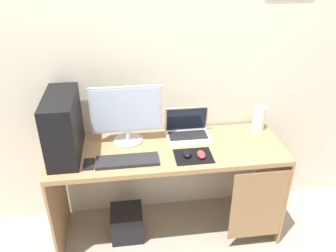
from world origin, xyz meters
The scene contains 13 objects.
ground_plane centered at (0.00, 0.00, 0.00)m, with size 8.00×8.00×0.00m, color #9E9384.
wall_back centered at (0.00, 0.32, 1.30)m, with size 4.00×0.05×2.60m.
desk centered at (0.02, -0.01, 0.63)m, with size 1.66×0.57×0.78m.
pc_tower centered at (-0.70, 0.02, 0.99)m, with size 0.20×0.48×0.43m, color black.
monitor centered at (-0.28, 0.13, 1.00)m, with size 0.50×0.21×0.43m.
laptop centered at (0.17, 0.15, 0.82)m, with size 0.33×0.22×0.22m.
speaker centered at (0.73, 0.18, 0.87)m, with size 0.09×0.09×0.19m, color white.
keyboard centered at (-0.29, -0.14, 0.79)m, with size 0.42×0.14×0.02m, color #232326.
mousepad centered at (0.16, -0.13, 0.78)m, with size 0.26×0.20×0.01m, color black.
mouse_left centered at (0.11, -0.12, 0.80)m, with size 0.06×0.10×0.03m, color black.
mouse_right centered at (0.21, -0.14, 0.80)m, with size 0.06×0.10×0.03m, color #B23333.
cell_phone centered at (-0.55, -0.13, 0.78)m, with size 0.07×0.13×0.01m, color black.
subwoofer centered at (-0.33, -0.02, 0.12)m, with size 0.24×0.24×0.24m, color black.
Camera 1 is at (-0.28, -2.04, 2.09)m, focal length 36.55 mm.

